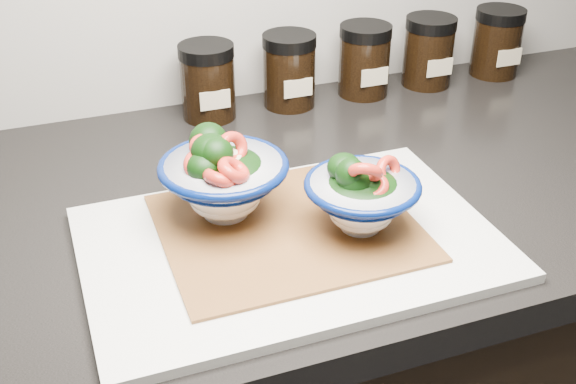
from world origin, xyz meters
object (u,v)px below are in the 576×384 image
object	(u,v)px
spice_jar_b	(289,70)
spice_jar_d	(429,51)
cutting_board	(290,243)
spice_jar_a	(208,81)
bowl_left	(222,177)
bowl_right	(361,196)
spice_jar_c	(364,60)
spice_jar_e	(497,42)

from	to	relation	value
spice_jar_b	spice_jar_d	xyz separation A→B (m)	(0.24, 0.00, 0.00)
cutting_board	spice_jar_a	world-z (taller)	spice_jar_a
bowl_left	bowl_right	size ratio (longest dim) A/B	1.14
cutting_board	spice_jar_c	world-z (taller)	spice_jar_c
cutting_board	bowl_right	bearing A→B (deg)	-7.26
bowl_right	spice_jar_c	xyz separation A→B (m)	(0.18, 0.37, -0.00)
bowl_left	spice_jar_a	distance (m)	0.30
bowl_right	spice_jar_e	bearing A→B (deg)	41.16
bowl_left	bowl_right	xyz separation A→B (m)	(0.13, -0.08, -0.01)
spice_jar_c	spice_jar_e	world-z (taller)	same
bowl_left	spice_jar_e	xyz separation A→B (m)	(0.56, 0.29, -0.01)
cutting_board	spice_jar_a	bearing A→B (deg)	89.17
spice_jar_c	cutting_board	bearing A→B (deg)	-125.59
bowl_left	spice_jar_a	size ratio (longest dim) A/B	1.30
bowl_left	spice_jar_b	world-z (taller)	bowl_left
spice_jar_b	spice_jar_d	size ratio (longest dim) A/B	1.00
bowl_left	spice_jar_d	xyz separation A→B (m)	(0.43, 0.29, -0.01)
spice_jar_b	spice_jar_e	distance (m)	0.37
spice_jar_a	spice_jar_e	size ratio (longest dim) A/B	1.00
bowl_right	spice_jar_c	bearing A→B (deg)	64.13
spice_jar_c	spice_jar_b	bearing A→B (deg)	180.00
spice_jar_e	spice_jar_d	bearing A→B (deg)	180.00
spice_jar_d	spice_jar_b	bearing A→B (deg)	180.00
spice_jar_a	spice_jar_c	distance (m)	0.26
bowl_left	spice_jar_c	xyz separation A→B (m)	(0.32, 0.29, -0.01)
cutting_board	spice_jar_d	world-z (taller)	spice_jar_d
spice_jar_b	spice_jar_c	distance (m)	0.13
bowl_right	spice_jar_d	distance (m)	0.48
bowl_right	spice_jar_b	bearing A→B (deg)	81.69
spice_jar_d	spice_jar_e	xyz separation A→B (m)	(0.13, 0.00, 0.00)
bowl_left	bowl_right	bearing A→B (deg)	-30.58
cutting_board	bowl_left	bearing A→B (deg)	128.55
spice_jar_b	spice_jar_e	world-z (taller)	same
cutting_board	spice_jar_c	size ratio (longest dim) A/B	3.98
spice_jar_d	spice_jar_e	world-z (taller)	same
cutting_board	spice_jar_a	xyz separation A→B (m)	(0.01, 0.36, 0.05)
spice_jar_a	spice_jar_d	distance (m)	0.37
spice_jar_b	spice_jar_c	xyz separation A→B (m)	(0.13, 0.00, 0.00)
spice_jar_b	spice_jar_d	world-z (taller)	same
spice_jar_a	cutting_board	bearing A→B (deg)	-90.83
spice_jar_a	spice_jar_d	bearing A→B (deg)	0.00
cutting_board	spice_jar_e	xyz separation A→B (m)	(0.51, 0.36, 0.05)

